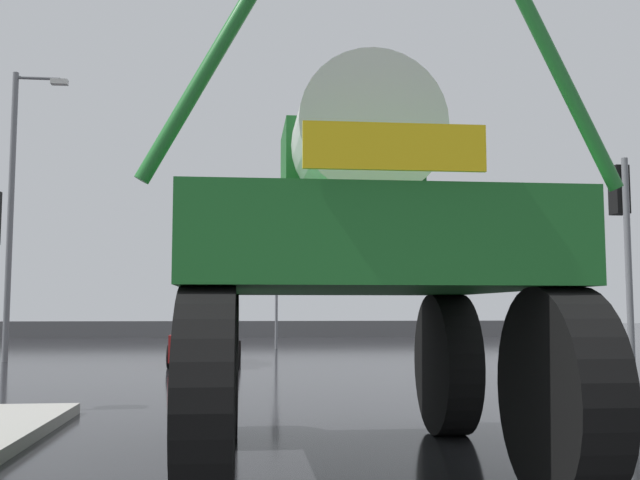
# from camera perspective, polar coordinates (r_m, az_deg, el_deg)

# --- Properties ---
(ground_plane) EXTENTS (120.00, 120.00, 0.00)m
(ground_plane) POSITION_cam_1_polar(r_m,az_deg,el_deg) (20.23, -2.45, -9.69)
(ground_plane) COLOR black
(oversize_sprayer) EXTENTS (3.87, 5.06, 4.12)m
(oversize_sprayer) POSITION_cam_1_polar(r_m,az_deg,el_deg) (7.51, 2.76, -1.95)
(oversize_sprayer) COLOR black
(oversize_sprayer) RESTS_ON ground
(sedan_ahead) EXTENTS (1.93, 4.13, 1.52)m
(sedan_ahead) POSITION_cam_1_polar(r_m,az_deg,el_deg) (21.29, -8.68, -7.49)
(sedan_ahead) COLOR maroon
(sedan_ahead) RESTS_ON ground
(traffic_signal_near_right) EXTENTS (0.24, 0.54, 4.10)m
(traffic_signal_near_right) POSITION_cam_1_polar(r_m,az_deg,el_deg) (13.71, 22.16, 1.16)
(traffic_signal_near_right) COLOR slate
(traffic_signal_near_right) RESTS_ON ground
(traffic_signal_far_left) EXTENTS (0.24, 0.55, 3.67)m
(traffic_signal_far_left) POSITION_cam_1_polar(r_m,az_deg,el_deg) (29.50, -3.38, -3.11)
(traffic_signal_far_left) COLOR slate
(traffic_signal_far_left) RESTS_ON ground
(streetlight_far_left) EXTENTS (1.63, 0.24, 8.73)m
(streetlight_far_left) POSITION_cam_1_polar(r_m,az_deg,el_deg) (24.11, -22.38, 2.81)
(streetlight_far_left) COLOR slate
(streetlight_far_left) RESTS_ON ground
(roadside_barrier) EXTENTS (28.59, 0.24, 0.90)m
(roadside_barrier) POSITION_cam_1_polar(r_m,az_deg,el_deg) (41.49, -4.42, -6.83)
(roadside_barrier) COLOR #59595B
(roadside_barrier) RESTS_ON ground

